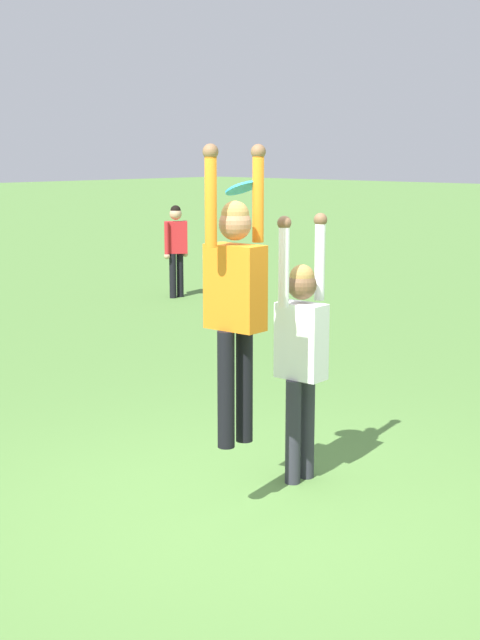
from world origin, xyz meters
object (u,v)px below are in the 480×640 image
(person_jumping, at_px, (235,290))
(person_spectator_near, at_px, (176,243))
(person_defending, at_px, (301,343))
(frisbee, at_px, (242,188))

(person_jumping, height_order, person_spectator_near, person_jumping)
(person_defending, xyz_separation_m, frisbee, (-0.59, 0.07, 1.19))
(frisbee, bearing_deg, person_spectator_near, 50.35)
(person_defending, bearing_deg, frisbee, -101.05)
(person_spectator_near, bearing_deg, frisbee, -91.30)
(person_defending, distance_m, frisbee, 1.33)
(person_defending, relative_size, frisbee, 8.44)
(person_defending, distance_m, person_spectator_near, 9.02)
(frisbee, relative_size, person_spectator_near, 0.15)
(frisbee, height_order, person_spectator_near, frisbee)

